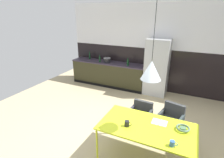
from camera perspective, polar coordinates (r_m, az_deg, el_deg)
name	(u,v)px	position (r m, az deg, el deg)	size (l,w,h in m)	color
ground_plane	(117,137)	(4.21, 1.55, -18.42)	(8.17, 8.17, 0.00)	tan
back_wall_splashback_dark	(151,69)	(6.50, 12.70, 3.17)	(6.28, 0.12, 1.50)	black
back_wall_panel_upper	(155,26)	(6.23, 13.82, 16.41)	(6.28, 0.12, 1.50)	white
kitchen_counter	(108,74)	(6.76, -1.22, 1.77)	(2.87, 0.63, 0.91)	#2E2D19
refrigerator_column	(157,67)	(6.06, 14.34, 3.67)	(0.75, 0.60, 1.89)	#ADAFB2
dining_table	(147,128)	(3.37, 11.26, -15.35)	(1.71, 0.93, 0.74)	#C5D522
armchair_far_side	(172,116)	(4.21, 18.87, -11.40)	(0.57, 0.57, 0.77)	#333538
armchair_head_of_table	(141,112)	(4.24, 9.45, -10.67)	(0.52, 0.50, 0.71)	#333538
fruit_bowl	(183,128)	(3.41, 22.05, -14.57)	(0.24, 0.24, 0.06)	#4C704C
open_book	(159,122)	(3.49, 15.15, -13.46)	(0.27, 0.21, 0.02)	white
mug_tall_blue	(172,143)	(3.01, 19.03, -19.19)	(0.12, 0.08, 0.09)	#335B93
mug_dark_espresso	(127,124)	(3.27, 4.93, -14.25)	(0.14, 0.09, 0.11)	black
cooking_pot	(107,60)	(6.60, -1.61, 6.17)	(0.28, 0.28, 0.19)	black
bottle_wine_green	(128,63)	(6.19, 5.13, 5.34)	(0.07, 0.07, 0.27)	#0F3319
bottle_spice_small	(100,59)	(6.64, -4.00, 6.43)	(0.07, 0.07, 0.27)	#0F3319
bottle_vinegar_dark	(90,56)	(7.10, -7.25, 7.44)	(0.06, 0.06, 0.32)	#0F3319
pendant_lamp_over_table_near	(151,70)	(2.83, 12.61, 2.78)	(0.33, 0.33, 1.29)	black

